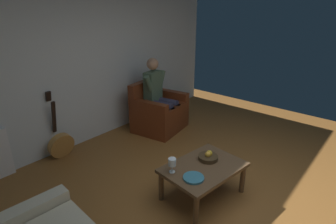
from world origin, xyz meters
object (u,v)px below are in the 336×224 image
(guitar, at_px, (61,143))
(wine_glass_near, at_px, (172,163))
(armchair, at_px, (158,112))
(fruit_bowl, at_px, (208,157))
(coffee_table, at_px, (203,170))
(person_seated, at_px, (159,93))
(decorative_dish, at_px, (193,178))

(guitar, xyz_separation_m, wine_glass_near, (-0.29, 1.90, 0.30))
(armchair, height_order, fruit_bowl, armchair)
(armchair, bearing_deg, guitar, -23.67)
(armchair, xyz_separation_m, fruit_bowl, (0.90, 1.63, 0.13))
(coffee_table, xyz_separation_m, fruit_bowl, (-0.16, -0.04, 0.09))
(person_seated, height_order, fruit_bowl, person_seated)
(person_seated, relative_size, decorative_dish, 5.69)
(person_seated, bearing_deg, coffee_table, 47.84)
(decorative_dish, bearing_deg, coffee_table, -169.14)
(person_seated, xyz_separation_m, fruit_bowl, (0.91, 1.61, -0.24))
(coffee_table, height_order, guitar, guitar)
(coffee_table, bearing_deg, armchair, -122.41)
(armchair, height_order, person_seated, person_seated)
(armchair, relative_size, fruit_bowl, 4.03)
(guitar, relative_size, fruit_bowl, 4.24)
(person_seated, bearing_deg, decorative_dish, 42.52)
(decorative_dish, bearing_deg, person_seated, -128.14)
(guitar, bearing_deg, person_seated, 165.03)
(person_seated, relative_size, coffee_table, 1.29)
(fruit_bowl, xyz_separation_m, decorative_dish, (0.44, 0.10, -0.02))
(coffee_table, distance_m, wine_glass_near, 0.42)
(wine_glass_near, height_order, decorative_dish, wine_glass_near)
(armchair, bearing_deg, wine_glass_near, 37.34)
(person_seated, distance_m, guitar, 1.80)
(decorative_dish, bearing_deg, wine_glass_near, -78.91)
(person_seated, distance_m, decorative_dish, 2.19)
(armchair, bearing_deg, coffee_table, 48.25)
(person_seated, distance_m, wine_glass_near, 2.02)
(armchair, bearing_deg, fruit_bowl, 51.74)
(coffee_table, relative_size, wine_glass_near, 5.88)
(person_seated, bearing_deg, guitar, -24.31)
(armchair, height_order, coffee_table, armchair)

